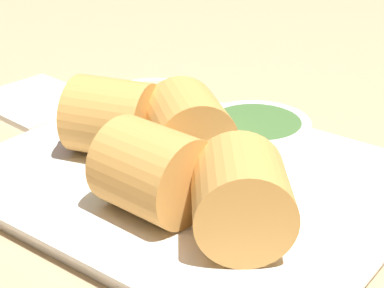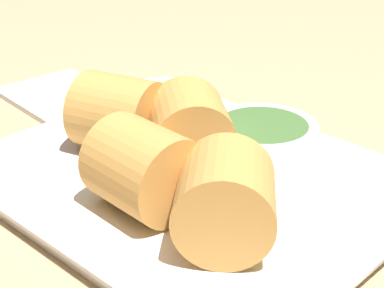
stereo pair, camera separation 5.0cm
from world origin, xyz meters
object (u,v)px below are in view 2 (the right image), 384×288
(dipping_bowl_near, at_px, (262,136))
(napkin, at_px, (60,95))
(serving_plate, at_px, (192,182))
(dipping_bowl_far, at_px, (167,105))

(dipping_bowl_near, bearing_deg, napkin, -174.30)
(napkin, bearing_deg, dipping_bowl_near, 5.70)
(serving_plate, xyz_separation_m, napkin, (-0.24, 0.04, -0.00))
(dipping_bowl_near, bearing_deg, serving_plate, -101.51)
(serving_plate, distance_m, dipping_bowl_far, 0.11)
(dipping_bowl_far, height_order, napkin, dipping_bowl_far)
(dipping_bowl_near, relative_size, dipping_bowl_far, 1.00)
(dipping_bowl_near, xyz_separation_m, dipping_bowl_far, (-0.11, -0.01, 0.00))
(serving_plate, bearing_deg, dipping_bowl_far, 145.74)
(dipping_bowl_far, bearing_deg, dipping_bowl_near, 3.94)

